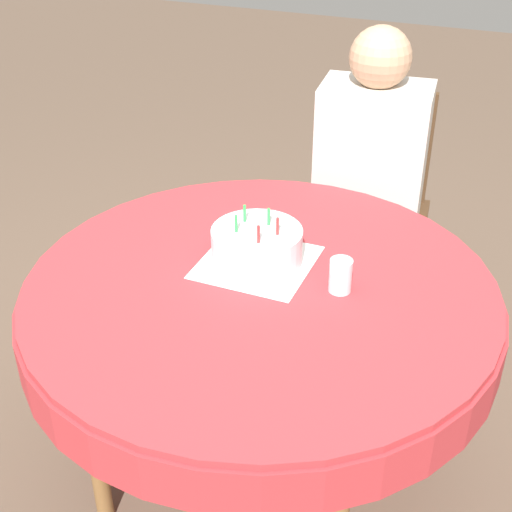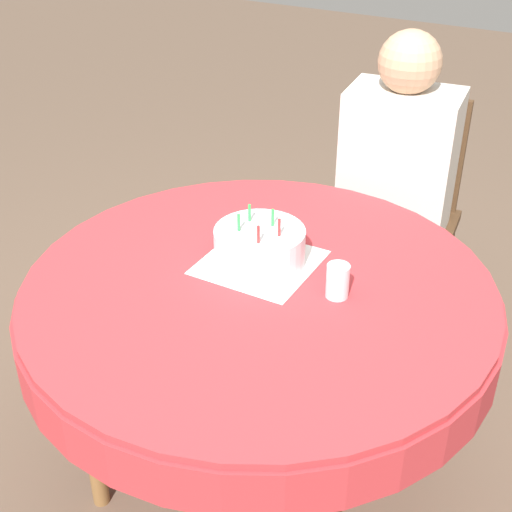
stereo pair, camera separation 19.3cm
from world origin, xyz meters
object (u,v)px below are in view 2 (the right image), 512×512
chair (397,208)px  drinking_glass (338,281)px  birthday_cake (260,246)px  person (397,163)px

chair → drinking_glass: (0.15, -0.96, 0.27)m
birthday_cake → person: bearing=82.2°
person → drinking_glass: person is taller
birthday_cake → drinking_glass: size_ratio=2.72×
drinking_glass → person: bearing=99.4°
chair → birthday_cake: 0.97m
chair → drinking_glass: chair is taller
person → birthday_cake: size_ratio=4.69×
chair → person: 0.25m
chair → birthday_cake: (-0.10, -0.92, 0.27)m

